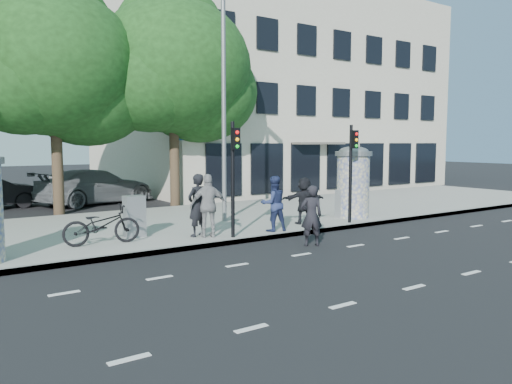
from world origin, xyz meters
TOP-DOWN VIEW (x-y plane):
  - ground at (0.00, 0.00)m, footprint 120.00×120.00m
  - sidewalk at (0.00, 7.50)m, footprint 40.00×8.00m
  - curb at (0.00, 3.55)m, footprint 40.00×0.10m
  - lane_dash_near at (0.00, -2.20)m, footprint 32.00×0.12m
  - lane_dash_far at (0.00, 1.40)m, footprint 32.00×0.12m
  - ad_column_right at (5.20, 4.70)m, footprint 1.36×1.36m
  - traffic_pole_near at (-0.60, 3.79)m, footprint 0.22×0.31m
  - traffic_pole_far at (4.20, 3.79)m, footprint 0.22×0.31m
  - street_lamp at (0.80, 6.63)m, footprint 0.25×0.93m
  - tree_near_left at (-3.50, 12.70)m, footprint 6.80×6.80m
  - tree_center at (1.50, 12.30)m, footprint 7.00×7.00m
  - building at (12.00, 19.99)m, footprint 20.30×15.85m
  - ped_b at (-1.41, 4.57)m, footprint 0.79×0.64m
  - ped_c at (0.99, 3.99)m, footprint 0.97×0.82m
  - ped_e at (-1.19, 4.25)m, footprint 1.25×0.96m
  - ped_f at (2.71, 4.54)m, footprint 1.59×1.05m
  - man_road at (0.97, 2.14)m, footprint 0.75×0.64m
  - bicycle at (-4.14, 4.97)m, footprint 0.94×2.13m
  - cabinet_left at (-2.97, 5.59)m, footprint 0.59×0.43m
  - cabinet_right at (4.81, 4.86)m, footprint 0.59×0.51m
  - car_right at (-1.16, 15.43)m, footprint 3.81×6.16m

SIDE VIEW (x-z plane):
  - ground at x=0.00m, z-range 0.00..0.00m
  - lane_dash_near at x=0.00m, z-range 0.00..0.01m
  - lane_dash_far at x=0.00m, z-range 0.00..0.01m
  - sidewalk at x=0.00m, z-range 0.00..0.15m
  - curb at x=0.00m, z-range -0.01..0.15m
  - cabinet_right at x=4.81m, z-range 0.15..1.19m
  - bicycle at x=-4.14m, z-range 0.15..1.24m
  - cabinet_left at x=-2.97m, z-range 0.15..1.37m
  - car_right at x=-1.16m, z-range 0.00..1.67m
  - man_road at x=0.97m, z-range 0.00..1.74m
  - ped_f at x=2.71m, z-range 0.15..1.77m
  - ped_c at x=0.99m, z-range 0.15..1.90m
  - ped_b at x=-1.41m, z-range 0.15..2.02m
  - ped_e at x=-1.19m, z-range 0.15..2.02m
  - ad_column_right at x=5.20m, z-range 0.21..2.86m
  - traffic_pole_near at x=-0.60m, z-range 0.53..3.93m
  - traffic_pole_far at x=4.20m, z-range 0.53..3.93m
  - street_lamp at x=0.80m, z-range 0.79..8.79m
  - building at x=12.00m, z-range -0.01..11.99m
  - tree_near_left at x=-3.50m, z-range 1.58..10.55m
  - tree_center at x=1.50m, z-range 1.66..10.96m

